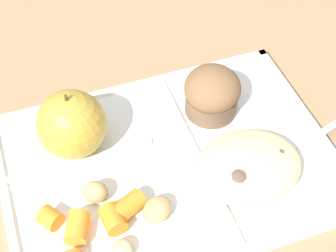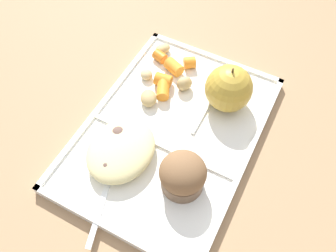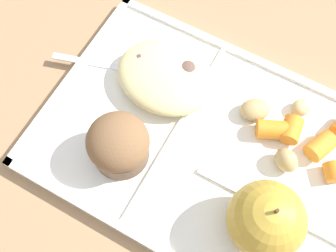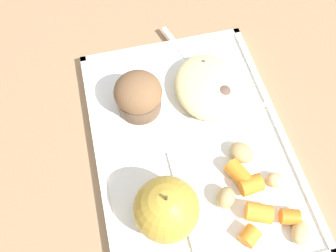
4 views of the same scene
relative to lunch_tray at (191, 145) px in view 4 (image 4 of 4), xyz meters
name	(u,v)px [view 4 (image 4 of 4)]	position (x,y,z in m)	size (l,w,h in m)	color
ground	(191,147)	(0.00, 0.00, -0.01)	(6.00, 6.00, 0.00)	#997551
lunch_tray	(191,145)	(0.00, 0.00, 0.00)	(0.39, 0.28, 0.02)	white
green_apple	(166,209)	(-0.10, 0.06, 0.05)	(0.08, 0.08, 0.09)	#B79333
bran_muffin	(138,95)	(0.08, 0.06, 0.04)	(0.07, 0.07, 0.07)	brown
carrot_slice_near_corner	(251,185)	(-0.08, -0.06, 0.02)	(0.02, 0.02, 0.03)	orange
carrot_slice_large	(259,213)	(-0.12, -0.06, 0.02)	(0.02, 0.02, 0.03)	orange
carrot_slice_center	(239,173)	(-0.06, -0.05, 0.02)	(0.02, 0.02, 0.04)	orange
carrot_slice_edge	(290,217)	(-0.14, -0.10, 0.02)	(0.02, 0.02, 0.02)	orange
carrot_slice_diagonal	(250,236)	(-0.15, -0.04, 0.02)	(0.02, 0.02, 0.02)	orange
potato_chunk_browned	(242,153)	(-0.04, -0.06, 0.02)	(0.04, 0.03, 0.02)	tan
potato_chunk_golden	(226,198)	(-0.09, -0.02, 0.02)	(0.02, 0.03, 0.03)	tan
potato_chunk_small	(275,180)	(-0.09, -0.10, 0.02)	(0.02, 0.02, 0.02)	tan
potato_chunk_large	(300,233)	(-0.16, -0.10, 0.02)	(0.03, 0.02, 0.02)	tan
egg_noodle_pile	(208,87)	(0.08, -0.05, 0.02)	(0.13, 0.10, 0.04)	beige
meatball_center	(203,69)	(0.12, -0.05, 0.02)	(0.03, 0.03, 0.03)	brown
meatball_side	(222,95)	(0.06, -0.07, 0.02)	(0.04, 0.04, 0.04)	brown
plastic_fork	(191,63)	(0.14, -0.04, 0.01)	(0.16, 0.06, 0.00)	white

